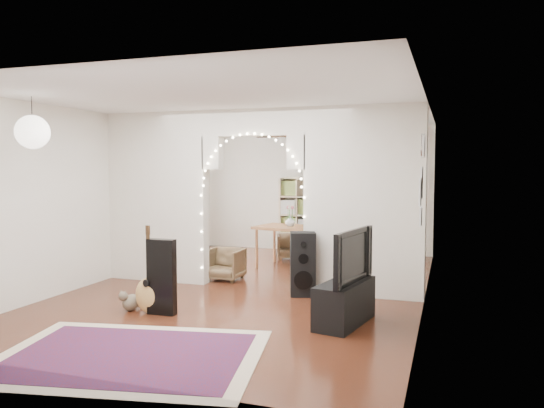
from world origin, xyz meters
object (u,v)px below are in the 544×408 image
(dining_table, at_px, (290,230))
(media_console, at_px, (345,303))
(bookcase, at_px, (316,215))
(dining_chair_left, at_px, (225,264))
(acoustic_guitar, at_px, (149,281))
(floor_speaker, at_px, (303,264))
(dining_chair_right, at_px, (291,247))

(dining_table, bearing_deg, media_console, -51.03)
(bookcase, relative_size, dining_table, 1.21)
(media_console, height_order, dining_chair_left, dining_chair_left)
(acoustic_guitar, height_order, dining_chair_left, acoustic_guitar)
(media_console, xyz_separation_m, dining_table, (-1.61, 3.17, 0.43))
(media_console, height_order, bookcase, bookcase)
(media_console, bearing_deg, dining_chair_left, 153.85)
(floor_speaker, distance_m, bookcase, 3.84)
(dining_table, xyz_separation_m, dining_chair_right, (-0.23, 0.83, -0.43))
(media_console, distance_m, bookcase, 5.20)
(bookcase, bearing_deg, dining_table, -69.98)
(acoustic_guitar, distance_m, dining_table, 3.61)
(dining_chair_left, bearing_deg, acoustic_guitar, -93.02)
(dining_chair_right, bearing_deg, floor_speaker, -89.05)
(dining_table, height_order, dining_chair_right, dining_table)
(media_console, xyz_separation_m, dining_chair_left, (-2.30, 1.78, 0.01))
(acoustic_guitar, height_order, floor_speaker, acoustic_guitar)
(acoustic_guitar, distance_m, floor_speaker, 2.19)
(acoustic_guitar, relative_size, dining_chair_right, 1.71)
(media_console, relative_size, bookcase, 0.62)
(dining_chair_right, bearing_deg, acoustic_guitar, -116.36)
(media_console, relative_size, dining_table, 0.75)
(acoustic_guitar, relative_size, dining_table, 0.70)
(acoustic_guitar, height_order, dining_table, acoustic_guitar)
(acoustic_guitar, distance_m, media_console, 2.44)
(dining_chair_right, bearing_deg, bookcase, 53.57)
(dining_chair_right, bearing_deg, dining_chair_left, -120.52)
(floor_speaker, bearing_deg, acoustic_guitar, -155.12)
(dining_table, xyz_separation_m, dining_chair_left, (-0.69, -1.39, -0.42))
(media_console, xyz_separation_m, dining_chair_right, (-1.84, 4.00, 0.00))
(floor_speaker, xyz_separation_m, dining_table, (-0.79, 2.00, 0.23))
(acoustic_guitar, bearing_deg, bookcase, 101.96)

